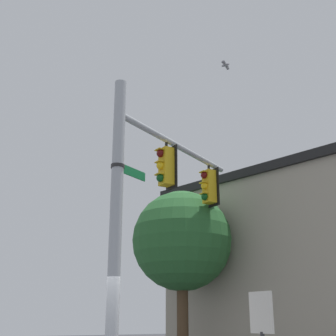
# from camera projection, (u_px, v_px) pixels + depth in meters

# --- Properties ---
(signal_pole) EXTENTS (0.28, 0.28, 7.22)m
(signal_pole) POSITION_uv_depth(u_px,v_px,m) (116.00, 226.00, 10.34)
(signal_pole) COLOR #ADB2B7
(signal_pole) RESTS_ON ground
(mast_arm) EXTENTS (2.29, 4.90, 0.17)m
(mast_arm) POSITION_uv_depth(u_px,v_px,m) (178.00, 146.00, 13.27)
(mast_arm) COLOR #ADB2B7
(traffic_light_nearest_pole) EXTENTS (0.54, 0.49, 1.31)m
(traffic_light_nearest_pole) POSITION_uv_depth(u_px,v_px,m) (166.00, 166.00, 12.54)
(traffic_light_nearest_pole) COLOR black
(traffic_light_mid_inner) EXTENTS (0.54, 0.49, 1.31)m
(traffic_light_mid_inner) POSITION_uv_depth(u_px,v_px,m) (209.00, 187.00, 14.43)
(traffic_light_mid_inner) COLOR black
(street_name_sign) EXTENTS (0.60, 1.13, 0.22)m
(street_name_sign) POSITION_uv_depth(u_px,v_px,m) (125.00, 169.00, 10.98)
(street_name_sign) COLOR #147238
(bird_flying) EXTENTS (0.28, 0.42, 0.13)m
(bird_flying) POSITION_uv_depth(u_px,v_px,m) (225.00, 65.00, 14.42)
(bird_flying) COLOR gray
(storefront_building) EXTENTS (11.04, 9.25, 6.49)m
(storefront_building) POSITION_uv_depth(u_px,v_px,m) (326.00, 271.00, 16.35)
(storefront_building) COLOR #A89E89
(storefront_building) RESTS_ON ground
(tree_by_storefront) EXTENTS (3.30, 3.30, 5.77)m
(tree_by_storefront) POSITION_uv_depth(u_px,v_px,m) (182.00, 241.00, 15.34)
(tree_by_storefront) COLOR #4C3823
(tree_by_storefront) RESTS_ON ground
(historical_marker) EXTENTS (0.60, 0.08, 2.13)m
(historical_marker) POSITION_uv_depth(u_px,v_px,m) (262.00, 332.00, 8.59)
(historical_marker) COLOR #333333
(historical_marker) RESTS_ON ground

